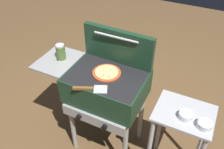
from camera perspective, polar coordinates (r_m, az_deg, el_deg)
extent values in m
plane|color=brown|center=(2.61, -1.02, -15.67)|extent=(8.00, 8.00, 0.00)
cube|color=#193823|center=(2.03, -1.27, -2.70)|extent=(0.64, 0.48, 0.24)
cube|color=black|center=(1.96, -1.31, -0.15)|extent=(0.61, 0.46, 0.01)
cube|color=#999999|center=(2.18, -12.61, 3.25)|extent=(0.32, 0.41, 0.02)
cube|color=#999999|center=(2.24, -12.23, 0.94)|extent=(0.02, 0.02, 0.24)
cube|color=#999999|center=(2.00, -4.57, -10.66)|extent=(0.58, 0.02, 0.10)
cylinder|color=black|center=(2.03, -7.89, -9.92)|extent=(0.04, 0.02, 0.04)
cylinder|color=black|center=(1.94, -1.79, -12.36)|extent=(0.04, 0.02, 0.04)
cylinder|color=#999999|center=(2.35, -9.29, -11.78)|extent=(0.04, 0.04, 0.66)
cylinder|color=#999999|center=(2.18, 3.11, -16.77)|extent=(0.04, 0.04, 0.66)
cylinder|color=#999999|center=(2.56, -4.58, -5.99)|extent=(0.04, 0.04, 0.66)
cylinder|color=#999999|center=(2.40, 6.83, -9.97)|extent=(0.04, 0.04, 0.66)
cube|color=#193823|center=(2.02, 1.43, 6.69)|extent=(0.63, 0.07, 0.30)
cylinder|color=#B7B7BC|center=(1.93, 0.91, 8.83)|extent=(0.38, 0.02, 0.02)
cylinder|color=#C64723|center=(1.96, -1.27, 0.40)|extent=(0.23, 0.23, 0.01)
cylinder|color=#EDD17A|center=(1.96, -1.27, 0.61)|extent=(0.19, 0.19, 0.01)
sphere|color=#E7AA84|center=(1.90, -0.74, -0.48)|extent=(0.02, 0.02, 0.02)
sphere|color=#F2A684|center=(1.96, -0.41, 1.03)|extent=(0.02, 0.02, 0.02)
sphere|color=#BBE664|center=(2.01, -1.72, 2.04)|extent=(0.02, 0.02, 0.02)
sphere|color=#F2D781|center=(1.92, -2.45, -0.07)|extent=(0.02, 0.02, 0.02)
sphere|color=#EAA461|center=(1.91, -1.85, -0.24)|extent=(0.02, 0.02, 0.02)
cylinder|color=#4C6B2D|center=(2.15, -12.02, 5.14)|extent=(0.08, 0.08, 0.13)
cylinder|color=silver|center=(2.11, -12.26, 6.72)|extent=(0.07, 0.07, 0.01)
cube|color=#B7BABF|center=(1.81, -2.74, -3.51)|extent=(0.13, 0.12, 0.01)
cube|color=brown|center=(1.82, -6.82, -3.27)|extent=(0.16, 0.09, 0.02)
cube|color=#B2B2B7|center=(1.91, 16.81, -8.80)|extent=(0.44, 0.36, 0.02)
cylinder|color=#B2B2B7|center=(2.13, 8.77, -17.08)|extent=(0.04, 0.04, 0.75)
cylinder|color=#B2B2B7|center=(2.31, 11.28, -11.42)|extent=(0.04, 0.04, 0.75)
cylinder|color=#B2B2B7|center=(2.30, 20.55, -14.14)|extent=(0.04, 0.04, 0.75)
cylinder|color=silver|center=(1.86, 17.05, -9.28)|extent=(0.10, 0.10, 0.04)
cylinder|color=beige|center=(1.86, 17.01, -9.42)|extent=(0.08, 0.08, 0.02)
cylinder|color=silver|center=(1.84, 21.08, -11.03)|extent=(0.11, 0.11, 0.04)
cylinder|color=maroon|center=(1.84, 21.03, -11.17)|extent=(0.09, 0.09, 0.02)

